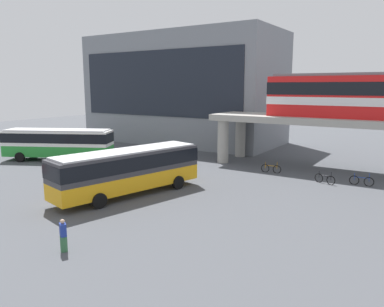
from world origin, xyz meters
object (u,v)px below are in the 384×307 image
Objects in this scene: station_building at (184,89)px; bicycle_blue at (362,181)px; pedestrian_near_building at (63,237)px; bus_main at (128,167)px; bicycle_orange at (271,169)px; bicycle_black at (325,179)px; bus_secondary at (58,141)px.

station_building is 14.64× the size of bicycle_blue.
pedestrian_near_building reaches higher than bicycle_blue.
pedestrian_near_building is at bearing -66.57° from bus_main.
bus_main is at bearing -138.99° from bicycle_blue.
bicycle_blue and bicycle_orange have the same top height.
bicycle_black is at bearing 69.73° from pedestrian_near_building.
station_building reaches higher than pedestrian_near_building.
bus_main is 15.34m from bicycle_black.
pedestrian_near_building is at bearing -37.55° from bus_secondary.
station_building reaches higher than bicycle_black.
bus_secondary is 23.20m from pedestrian_near_building.
station_building is 14.71× the size of bicycle_orange.
bus_main is at bearing -20.66° from bus_secondary.
bicycle_black is (-2.54, -0.93, 0.00)m from bicycle_blue.
station_building is 2.32× the size of bus_main.
station_building reaches higher than bus_main.
bus_secondary is at bearing -162.49° from bicycle_orange.
bicycle_blue is (28.04, 6.13, -1.63)m from bus_secondary.
bus_main is at bearing -64.34° from station_building.
bus_main is 15.65m from bus_secondary.
bus_main is 6.35× the size of bicycle_orange.
bicycle_orange is at bearing 63.78° from bus_main.
bicycle_black is (25.50, 5.19, -1.63)m from bus_secondary.
bus_main is 9.46m from pedestrian_near_building.
bicycle_orange is at bearing 177.25° from bicycle_blue.
station_building is 36.80m from pedestrian_near_building.
pedestrian_near_building is (-7.13, -19.31, 0.37)m from bicycle_black.
bus_main and bus_secondary have the same top height.
station_building is 2.38× the size of bus_secondary.
pedestrian_near_building is at bearing -64.91° from station_building.
pedestrian_near_building reaches higher than bicycle_orange.
bus_secondary is (-14.64, 5.52, 0.00)m from bus_main.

